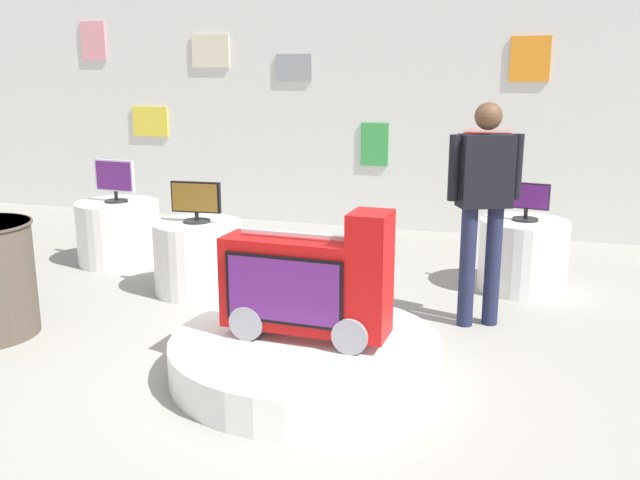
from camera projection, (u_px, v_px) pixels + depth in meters
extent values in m
plane|color=gray|center=(249.00, 377.00, 4.40)|extent=(30.00, 30.00, 0.00)
cube|color=silver|center=(395.00, 110.00, 8.26)|extent=(12.68, 0.10, 2.90)
cube|color=yellow|center=(150.00, 122.00, 9.20)|extent=(0.52, 0.02, 0.39)
cube|color=beige|center=(211.00, 51.00, 8.72)|extent=(0.51, 0.02, 0.41)
cube|color=gray|center=(294.00, 67.00, 8.44)|extent=(0.46, 0.02, 0.32)
cube|color=red|center=(487.00, 155.00, 7.99)|extent=(0.54, 0.02, 0.53)
cube|color=pink|center=(93.00, 41.00, 9.18)|extent=(0.37, 0.02, 0.50)
cube|color=orange|center=(530.00, 59.00, 7.62)|extent=(0.43, 0.02, 0.49)
cube|color=green|center=(375.00, 144.00, 8.36)|extent=(0.34, 0.02, 0.51)
cylinder|color=white|center=(306.00, 356.00, 4.43)|extent=(1.74, 1.74, 0.24)
cylinder|color=gray|center=(256.00, 315.00, 4.48)|extent=(0.24, 0.36, 0.23)
cylinder|color=gray|center=(357.00, 328.00, 4.26)|extent=(0.24, 0.36, 0.23)
cube|color=#B70F0F|center=(305.00, 285.00, 4.32)|extent=(1.07, 0.33, 0.58)
cube|color=#B70F0F|center=(371.00, 229.00, 4.09)|extent=(0.24, 0.31, 0.20)
cube|color=black|center=(283.00, 291.00, 4.20)|extent=(0.76, 0.04, 0.43)
cube|color=#561E6B|center=(283.00, 291.00, 4.20)|extent=(0.72, 0.04, 0.39)
cube|color=#B2B2B7|center=(305.00, 235.00, 4.24)|extent=(0.85, 0.06, 0.02)
cylinder|color=white|center=(523.00, 255.00, 6.13)|extent=(0.77, 0.77, 0.63)
cylinder|color=black|center=(525.00, 219.00, 6.05)|extent=(0.22, 0.22, 0.02)
cylinder|color=black|center=(526.00, 213.00, 6.04)|extent=(0.04, 0.04, 0.09)
cube|color=black|center=(527.00, 196.00, 6.00)|extent=(0.39, 0.10, 0.23)
cube|color=#561E6B|center=(527.00, 196.00, 5.98)|extent=(0.35, 0.07, 0.20)
cylinder|color=white|center=(119.00, 232.00, 6.99)|extent=(0.82, 0.82, 0.63)
cylinder|color=black|center=(116.00, 201.00, 6.91)|extent=(0.23, 0.23, 0.02)
cylinder|color=black|center=(116.00, 195.00, 6.90)|extent=(0.04, 0.04, 0.09)
cube|color=silver|center=(115.00, 176.00, 6.85)|extent=(0.45, 0.08, 0.31)
cube|color=#561E6B|center=(114.00, 176.00, 6.83)|extent=(0.42, 0.05, 0.28)
cylinder|color=white|center=(199.00, 257.00, 6.06)|extent=(0.77, 0.77, 0.63)
cylinder|color=black|center=(197.00, 221.00, 5.98)|extent=(0.23, 0.23, 0.02)
cylinder|color=black|center=(197.00, 216.00, 5.97)|extent=(0.04, 0.04, 0.07)
cube|color=black|center=(196.00, 197.00, 5.93)|extent=(0.45, 0.07, 0.27)
cube|color=brown|center=(195.00, 198.00, 5.91)|extent=(0.41, 0.04, 0.24)
cylinder|color=#1E233F|center=(493.00, 266.00, 5.23)|extent=(0.12, 0.12, 0.92)
cylinder|color=#1E233F|center=(467.00, 267.00, 5.21)|extent=(0.12, 0.12, 0.92)
cube|color=black|center=(485.00, 171.00, 5.05)|extent=(0.43, 0.34, 0.53)
sphere|color=brown|center=(489.00, 116.00, 4.95)|extent=(0.20, 0.20, 0.20)
cylinder|color=black|center=(517.00, 167.00, 5.07)|extent=(0.08, 0.08, 0.48)
cylinder|color=black|center=(454.00, 168.00, 5.01)|extent=(0.08, 0.08, 0.48)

